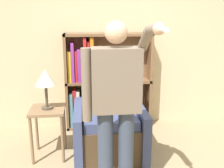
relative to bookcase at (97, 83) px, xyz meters
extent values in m
cube|color=beige|center=(0.34, 0.16, 0.67)|extent=(8.00, 0.06, 2.80)
cube|color=brown|center=(-0.47, -0.02, 0.02)|extent=(0.04, 0.28, 1.51)
cube|color=brown|center=(0.84, -0.02, 0.02)|extent=(0.04, 0.28, 1.51)
cube|color=brown|center=(0.19, 0.12, 0.02)|extent=(1.35, 0.01, 1.51)
cube|color=brown|center=(0.19, -0.02, -0.71)|extent=(1.35, 0.28, 0.04)
cube|color=brown|center=(0.19, -0.02, 0.02)|extent=(1.35, 0.28, 0.04)
cube|color=brown|center=(0.19, -0.02, 0.75)|extent=(1.35, 0.28, 0.04)
cube|color=#5B99A8|center=(-0.41, -0.02, -0.42)|extent=(0.05, 0.22, 0.54)
cube|color=red|center=(-0.36, -0.02, -0.39)|extent=(0.05, 0.18, 0.60)
cube|color=white|center=(-0.30, -0.02, -0.40)|extent=(0.05, 0.19, 0.58)
cube|color=#5B99A8|center=(-0.26, -0.02, -0.46)|extent=(0.03, 0.20, 0.45)
cube|color=#238438|center=(-0.22, -0.02, -0.37)|extent=(0.04, 0.22, 0.64)
cube|color=#BC4C56|center=(-0.18, -0.02, -0.39)|extent=(0.03, 0.18, 0.60)
cube|color=purple|center=(-0.14, -0.02, -0.44)|extent=(0.04, 0.21, 0.51)
cube|color=#5B99A8|center=(-0.09, -0.02, -0.42)|extent=(0.05, 0.22, 0.54)
cube|color=gold|center=(-0.41, -0.02, 0.28)|extent=(0.05, 0.19, 0.47)
cube|color=purple|center=(-0.36, -0.02, 0.34)|extent=(0.05, 0.22, 0.60)
cube|color=red|center=(-0.31, -0.02, 0.28)|extent=(0.03, 0.19, 0.47)
cube|color=purple|center=(-0.27, -0.02, 0.29)|extent=(0.05, 0.21, 0.50)
cube|color=purple|center=(-0.22, -0.02, 0.29)|extent=(0.03, 0.23, 0.49)
cube|color=red|center=(-0.18, -0.02, 0.38)|extent=(0.05, 0.23, 0.68)
cube|color=red|center=(-0.13, -0.02, 0.35)|extent=(0.04, 0.17, 0.62)
cube|color=orange|center=(-0.07, -0.02, 0.38)|extent=(0.05, 0.23, 0.68)
cube|color=#4C3823|center=(0.11, -0.92, -0.49)|extent=(0.68, 0.83, 0.47)
cube|color=#3D4770|center=(0.11, -0.96, -0.20)|extent=(0.64, 0.71, 0.12)
cube|color=#3D4770|center=(0.11, -0.55, 0.03)|extent=(0.68, 0.16, 1.05)
cube|color=#3D4770|center=(-0.29, -0.92, -0.41)|extent=(0.10, 0.91, 0.65)
cube|color=#3D4770|center=(0.50, -0.92, -0.41)|extent=(0.10, 0.91, 0.65)
cylinder|color=#384256|center=(-0.01, -1.74, -0.28)|extent=(0.15, 0.15, 0.91)
cylinder|color=#384256|center=(0.19, -1.74, -0.28)|extent=(0.15, 0.15, 0.91)
cube|color=#756656|center=(0.09, -1.74, 0.47)|extent=(0.45, 0.24, 0.58)
sphere|color=#DBAD89|center=(0.09, -1.74, 0.90)|extent=(0.20, 0.20, 0.20)
cylinder|color=#756656|center=(-0.18, -1.74, 0.43)|extent=(0.09, 0.09, 0.68)
cylinder|color=#756656|center=(0.33, -1.85, 0.85)|extent=(0.09, 0.28, 0.23)
cylinder|color=#756656|center=(0.33, -2.09, 0.94)|extent=(0.08, 0.27, 0.10)
sphere|color=#DBAD89|center=(0.33, -2.22, 0.95)|extent=(0.09, 0.09, 0.09)
cylinder|color=white|center=(0.33, -2.32, 0.95)|extent=(0.04, 0.15, 0.04)
cube|color=#846647|center=(-0.66, -0.89, -0.10)|extent=(0.42, 0.42, 0.04)
cylinder|color=#846647|center=(-0.85, -1.07, -0.43)|extent=(0.04, 0.04, 0.61)
cylinder|color=#846647|center=(-0.48, -1.07, -0.43)|extent=(0.04, 0.04, 0.61)
cylinder|color=#846647|center=(-0.85, -0.70, -0.43)|extent=(0.04, 0.04, 0.61)
cylinder|color=#846647|center=(-0.48, -0.70, -0.43)|extent=(0.04, 0.04, 0.61)
cylinder|color=#4C4233|center=(-0.66, -0.89, -0.07)|extent=(0.14, 0.14, 0.02)
cylinder|color=#4C4233|center=(-0.66, -0.89, 0.08)|extent=(0.04, 0.04, 0.27)
cone|color=beige|center=(-0.66, -0.89, 0.32)|extent=(0.25, 0.25, 0.20)
camera|label=1|loc=(-0.20, -4.02, 1.04)|focal=42.00mm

